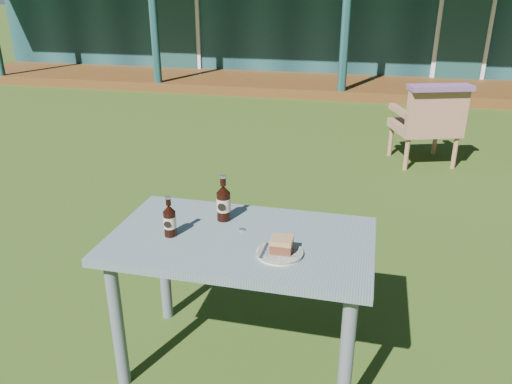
% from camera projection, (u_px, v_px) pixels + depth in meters
% --- Properties ---
extents(ground, '(80.00, 80.00, 0.00)m').
position_uv_depth(ground, '(294.00, 226.00, 3.99)').
color(ground, '#334916').
extents(cafe_table, '(1.20, 0.70, 0.72)m').
position_uv_depth(cafe_table, '(241.00, 256.00, 2.32)').
color(cafe_table, slate).
rests_on(cafe_table, ground).
extents(plate, '(0.20, 0.20, 0.01)m').
position_uv_depth(plate, '(279.00, 253.00, 2.13)').
color(plate, silver).
rests_on(plate, cafe_table).
extents(cake_slice, '(0.09, 0.09, 0.06)m').
position_uv_depth(cake_slice, '(282.00, 244.00, 2.12)').
color(cake_slice, '#552C1B').
rests_on(cake_slice, plate).
extents(fork, '(0.01, 0.14, 0.00)m').
position_uv_depth(fork, '(264.00, 250.00, 2.13)').
color(fork, silver).
rests_on(fork, plate).
extents(cola_bottle_near, '(0.07, 0.07, 0.23)m').
position_uv_depth(cola_bottle_near, '(224.00, 202.00, 2.41)').
color(cola_bottle_near, black).
rests_on(cola_bottle_near, cafe_table).
extents(cola_bottle_far, '(0.06, 0.06, 0.19)m').
position_uv_depth(cola_bottle_far, '(170.00, 220.00, 2.26)').
color(cola_bottle_far, black).
rests_on(cola_bottle_far, cafe_table).
extents(bottle_cap, '(0.03, 0.03, 0.01)m').
position_uv_depth(bottle_cap, '(242.00, 230.00, 2.33)').
color(bottle_cap, silver).
rests_on(bottle_cap, cafe_table).
extents(armchair_left, '(0.76, 0.74, 0.83)m').
position_uv_depth(armchair_left, '(428.00, 122.00, 5.18)').
color(armchair_left, '#A46B52').
rests_on(armchair_left, ground).
extents(floral_throw, '(0.66, 0.39, 0.05)m').
position_uv_depth(floral_throw, '(441.00, 88.00, 4.87)').
color(floral_throw, '#6B4874').
rests_on(floral_throw, armchair_left).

